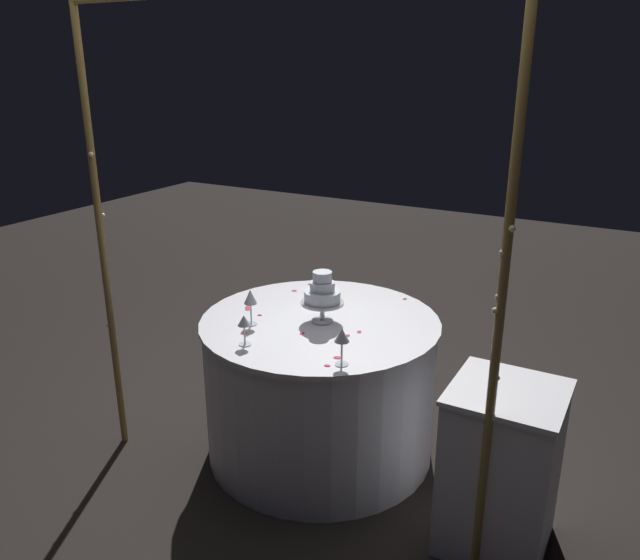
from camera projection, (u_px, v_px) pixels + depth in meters
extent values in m
plane|color=black|center=(320.00, 447.00, 3.47)|extent=(12.00, 12.00, 0.00)
cylinder|color=olive|center=(499.00, 321.00, 2.25)|extent=(0.04, 0.04, 2.28)
cylinder|color=olive|center=(102.00, 246.00, 3.16)|extent=(0.04, 0.04, 2.28)
sphere|color=#F9EAB2|center=(497.00, 378.00, 2.32)|extent=(0.02, 0.02, 0.02)
sphere|color=#F9EAB2|center=(103.00, 215.00, 3.12)|extent=(0.02, 0.02, 0.02)
sphere|color=#F9EAB2|center=(502.00, 253.00, 2.16)|extent=(0.02, 0.02, 0.02)
sphere|color=#F9EAB2|center=(109.00, 325.00, 3.30)|extent=(0.02, 0.02, 0.02)
sphere|color=#F9EAB2|center=(498.00, 297.00, 2.22)|extent=(0.02, 0.02, 0.02)
sphere|color=#F9EAB2|center=(79.00, 63.00, 2.89)|extent=(0.02, 0.02, 0.02)
sphere|color=#F9EAB2|center=(495.00, 311.00, 2.23)|extent=(0.02, 0.02, 0.02)
sphere|color=#F9EAB2|center=(91.00, 154.00, 2.99)|extent=(0.02, 0.02, 0.02)
sphere|color=#F9EAB2|center=(488.00, 470.00, 2.46)|extent=(0.02, 0.02, 0.02)
sphere|color=#F9EAB2|center=(104.00, 280.00, 3.23)|extent=(0.02, 0.02, 0.02)
sphere|color=#F9EAB2|center=(512.00, 229.00, 2.12)|extent=(0.02, 0.02, 0.02)
sphere|color=#F9EAB2|center=(115.00, 338.00, 3.35)|extent=(0.02, 0.02, 0.02)
sphere|color=#F9EAB2|center=(76.00, 0.00, 2.79)|extent=(0.02, 0.02, 0.02)
cylinder|color=white|center=(320.00, 388.00, 3.35)|extent=(1.21, 1.21, 0.75)
cylinder|color=white|center=(320.00, 322.00, 3.22)|extent=(1.24, 1.24, 0.02)
cube|color=white|center=(500.00, 471.00, 2.67)|extent=(0.44, 0.44, 0.74)
cube|color=white|center=(509.00, 392.00, 2.55)|extent=(0.46, 0.46, 0.02)
cylinder|color=silver|center=(322.00, 321.00, 3.20)|extent=(0.11, 0.11, 0.01)
cylinder|color=silver|center=(322.00, 312.00, 3.18)|extent=(0.02, 0.02, 0.09)
cylinder|color=silver|center=(322.00, 303.00, 3.17)|extent=(0.22, 0.22, 0.01)
cylinder|color=white|center=(322.00, 296.00, 3.15)|extent=(0.18, 0.18, 0.06)
cylinder|color=white|center=(322.00, 287.00, 3.14)|extent=(0.13, 0.13, 0.05)
cylinder|color=white|center=(322.00, 277.00, 3.12)|extent=(0.10, 0.10, 0.06)
cylinder|color=silver|center=(245.00, 344.00, 2.94)|extent=(0.06, 0.06, 0.00)
cylinder|color=silver|center=(245.00, 335.00, 2.92)|extent=(0.01, 0.01, 0.09)
cone|color=silver|center=(244.00, 320.00, 2.90)|extent=(0.06, 0.06, 0.05)
cylinder|color=silver|center=(251.00, 324.00, 3.16)|extent=(0.06, 0.06, 0.00)
cylinder|color=silver|center=(251.00, 314.00, 3.14)|extent=(0.01, 0.01, 0.11)
cone|color=silver|center=(250.00, 297.00, 3.11)|extent=(0.07, 0.07, 0.07)
cylinder|color=silver|center=(342.00, 364.00, 2.74)|extent=(0.06, 0.06, 0.00)
cylinder|color=silver|center=(342.00, 353.00, 2.72)|extent=(0.01, 0.01, 0.11)
cone|color=silver|center=(342.00, 335.00, 2.70)|extent=(0.07, 0.07, 0.06)
ellipsoid|color=#E02D47|center=(405.00, 299.00, 3.50)|extent=(0.03, 0.03, 0.00)
ellipsoid|color=#E02D47|center=(244.00, 333.00, 3.06)|extent=(0.04, 0.04, 0.00)
ellipsoid|color=#E02D47|center=(329.00, 296.00, 3.54)|extent=(0.03, 0.03, 0.00)
ellipsoid|color=#E02D47|center=(359.00, 332.00, 3.07)|extent=(0.03, 0.03, 0.00)
ellipsoid|color=#E02D47|center=(294.00, 291.00, 3.62)|extent=(0.04, 0.03, 0.00)
ellipsoid|color=#E02D47|center=(302.00, 333.00, 3.05)|extent=(0.04, 0.04, 0.00)
ellipsoid|color=#E02D47|center=(248.00, 307.00, 3.39)|extent=(0.03, 0.04, 0.00)
ellipsoid|color=#E02D47|center=(328.00, 295.00, 3.56)|extent=(0.04, 0.05, 0.00)
ellipsoid|color=#E02D47|center=(321.00, 301.00, 3.47)|extent=(0.03, 0.03, 0.00)
ellipsoid|color=#E02D47|center=(260.00, 315.00, 3.28)|extent=(0.03, 0.03, 0.00)
ellipsoid|color=#E02D47|center=(310.00, 284.00, 3.73)|extent=(0.04, 0.04, 0.00)
ellipsoid|color=#E02D47|center=(348.00, 335.00, 3.03)|extent=(0.03, 0.03, 0.00)
ellipsoid|color=#E02D47|center=(338.00, 358.00, 2.80)|extent=(0.04, 0.03, 0.00)
ellipsoid|color=#E02D47|center=(327.00, 365.00, 2.73)|extent=(0.03, 0.02, 0.00)
ellipsoid|color=#E02D47|center=(247.00, 309.00, 3.35)|extent=(0.04, 0.04, 0.00)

